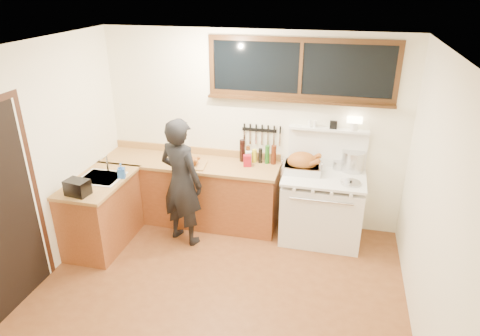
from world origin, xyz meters
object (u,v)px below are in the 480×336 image
(vintage_stove, at_px, (322,206))
(cutting_board, at_px, (190,162))
(man, at_px, (181,182))
(roast_turkey, at_px, (302,164))

(vintage_stove, height_order, cutting_board, vintage_stove)
(man, height_order, roast_turkey, man)
(cutting_board, xyz_separation_m, roast_turkey, (1.44, 0.17, 0.05))
(vintage_stove, bearing_deg, cutting_board, -176.50)
(vintage_stove, xyz_separation_m, man, (-1.73, -0.46, 0.36))
(vintage_stove, xyz_separation_m, cutting_board, (-1.73, -0.11, 0.49))
(man, relative_size, roast_turkey, 3.19)
(cutting_board, bearing_deg, man, -89.62)
(vintage_stove, height_order, roast_turkey, vintage_stove)
(vintage_stove, distance_m, man, 1.82)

